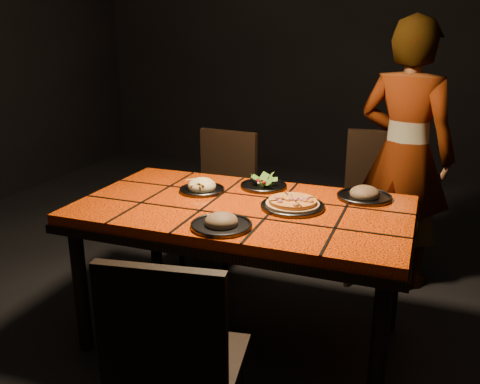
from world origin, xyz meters
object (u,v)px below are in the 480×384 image
(chair_far_right, at_px, (378,195))
(plate_pizza, at_px, (292,204))
(plate_pasta, at_px, (202,188))
(chair_near, at_px, (174,360))
(dining_table, at_px, (243,220))
(diner, at_px, (405,155))
(chair_far_left, at_px, (221,191))

(chair_far_right, xyz_separation_m, plate_pizza, (-0.31, -1.02, 0.22))
(plate_pasta, bearing_deg, chair_far_right, 48.52)
(chair_near, bearing_deg, dining_table, -92.57)
(chair_near, relative_size, diner, 0.55)
(chair_far_right, relative_size, plate_pizza, 2.64)
(diner, height_order, plate_pizza, diner)
(dining_table, relative_size, plate_pasta, 6.77)
(chair_near, bearing_deg, chair_far_left, -81.22)
(chair_far_left, height_order, chair_far_right, chair_far_right)
(chair_far_right, bearing_deg, chair_far_left, -176.44)
(chair_far_left, distance_m, plate_pizza, 1.06)
(plate_pizza, bearing_deg, chair_far_left, 132.04)
(chair_far_left, relative_size, plate_pizza, 2.57)
(chair_near, xyz_separation_m, plate_pasta, (-0.38, 1.06, 0.25))
(plate_pizza, bearing_deg, diner, 65.24)
(diner, distance_m, plate_pizza, 1.08)
(dining_table, xyz_separation_m, chair_near, (0.10, -0.94, -0.15))
(dining_table, bearing_deg, plate_pasta, 155.56)
(plate_pasta, bearing_deg, chair_far_left, 104.50)
(diner, bearing_deg, chair_far_right, 3.25)
(chair_far_left, relative_size, plate_pasta, 3.86)
(chair_far_right, distance_m, plate_pasta, 1.27)
(chair_far_left, bearing_deg, diner, 16.72)
(chair_near, height_order, chair_far_right, chair_far_right)
(chair_near, bearing_deg, chair_far_right, -111.49)
(dining_table, bearing_deg, diner, 55.88)
(chair_far_right, bearing_deg, plate_pizza, -117.20)
(dining_table, bearing_deg, chair_near, -83.61)
(dining_table, distance_m, plate_pizza, 0.26)
(plate_pizza, distance_m, plate_pasta, 0.52)
(dining_table, bearing_deg, chair_far_left, 119.24)
(diner, relative_size, plate_pasta, 6.92)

